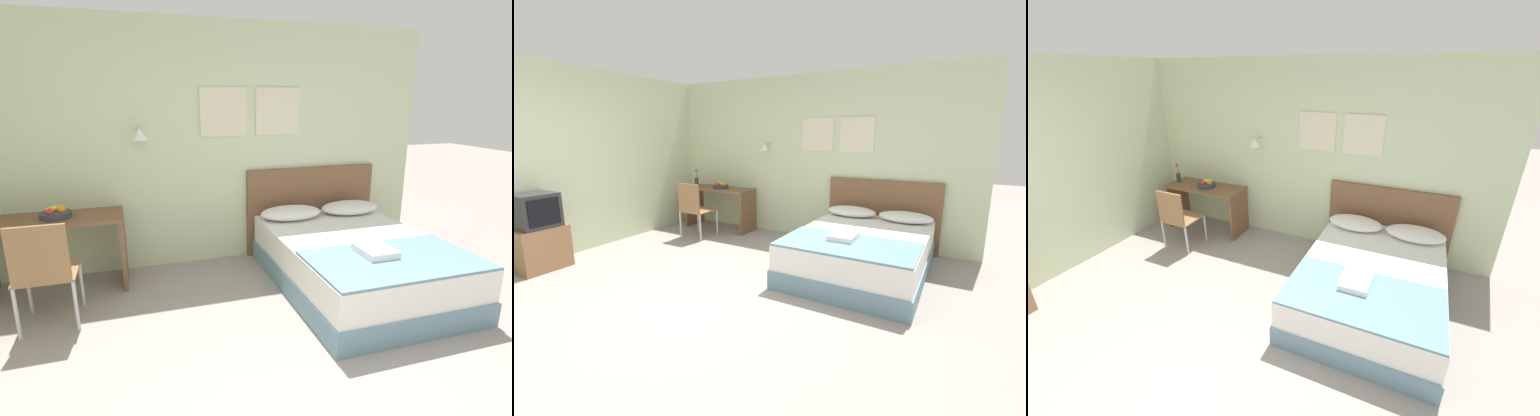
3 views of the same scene
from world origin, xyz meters
TOP-DOWN VIEW (x-y plane):
  - ground_plane at (0.00, 0.00)m, footprint 24.00×24.00m
  - wall_back at (0.01, 2.94)m, footprint 5.56×0.31m
  - wall_left at (-2.41, -0.04)m, footprint 0.06×5.92m
  - bed at (1.42, 1.81)m, footprint 1.51×2.10m
  - headboard at (1.42, 2.89)m, footprint 1.63×0.06m
  - pillow_left at (1.04, 2.60)m, footprint 0.71×0.41m
  - pillow_right at (1.80, 2.60)m, footprint 0.71×0.41m
  - throw_blanket at (1.42, 1.20)m, footprint 1.47×0.84m
  - folded_towel_near_foot at (1.33, 1.35)m, footprint 0.28×0.34m
  - desk at (-1.41, 2.58)m, footprint 1.28×0.53m
  - desk_chair at (-1.38, 1.86)m, footprint 0.47×0.47m
  - fruit_bowl at (-1.37, 2.58)m, footprint 0.28×0.28m
  - flower_vase at (-1.95, 2.58)m, footprint 0.07×0.07m
  - tv_stand at (-2.15, -0.16)m, footprint 0.42×0.58m
  - television at (-2.15, -0.16)m, footprint 0.41×0.46m

SIDE VIEW (x-z plane):
  - ground_plane at x=0.00m, z-range 0.00..0.00m
  - bed at x=1.42m, z-range 0.00..0.51m
  - tv_stand at x=-2.15m, z-range 0.00..0.55m
  - headboard at x=1.42m, z-range 0.00..1.04m
  - throw_blanket at x=1.42m, z-range 0.51..0.54m
  - desk at x=-1.41m, z-range 0.15..0.91m
  - desk_chair at x=-1.38m, z-range 0.08..1.01m
  - folded_towel_near_foot at x=1.33m, z-range 0.54..0.60m
  - pillow_left at x=1.04m, z-range 0.51..0.66m
  - pillow_right at x=1.80m, z-range 0.51..0.66m
  - television at x=-2.15m, z-range 0.55..0.98m
  - fruit_bowl at x=-1.37m, z-range 0.73..0.85m
  - flower_vase at x=-1.95m, z-range 0.71..1.03m
  - wall_left at x=-2.41m, z-range 0.00..2.65m
  - wall_back at x=0.01m, z-range 0.01..2.66m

